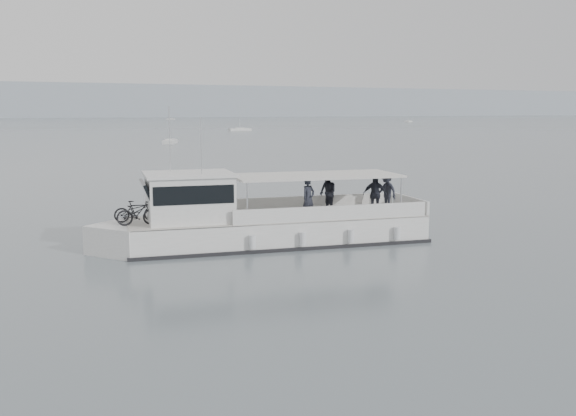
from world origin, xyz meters
name	(u,v)px	position (x,y,z in m)	size (l,w,h in m)	color
ground	(367,232)	(0.00, 0.00, 0.00)	(1400.00, 1400.00, 0.00)	#535B62
tour_boat	(250,222)	(-6.40, -0.25, 1.05)	(15.40, 5.86, 6.41)	white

